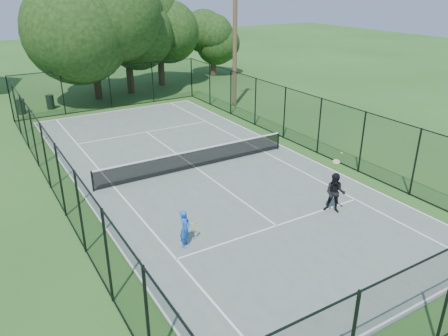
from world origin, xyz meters
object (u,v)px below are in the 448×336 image
utility_pole (235,45)px  player_black (335,193)px  player_blue (185,228)px  tennis_net (196,158)px  trash_bin_left (21,107)px  trash_bin_right (50,102)px

utility_pole → player_black: (-5.34, -15.68, -3.46)m
utility_pole → player_blue: 19.05m
tennis_net → trash_bin_left: bearing=111.4°
utility_pole → trash_bin_left: bearing=157.4°
tennis_net → player_blue: size_ratio=7.41×
tennis_net → trash_bin_right: 15.48m
trash_bin_left → trash_bin_right: size_ratio=1.04×
tennis_net → utility_pole: bearing=48.6°
tennis_net → trash_bin_right: bearing=104.2°
trash_bin_right → player_blue: bearing=-89.1°
tennis_net → utility_pole: utility_pole is taller
tennis_net → trash_bin_right: size_ratio=10.11×
utility_pole → tennis_net: bearing=-131.4°
utility_pole → player_blue: utility_pole is taller
utility_pole → trash_bin_right: bearing=152.9°
utility_pole → player_black: utility_pole is taller
tennis_net → utility_pole: size_ratio=1.18×
trash_bin_left → utility_pole: size_ratio=0.12×
trash_bin_left → player_blue: (2.29, -20.54, 0.22)m
tennis_net → player_blue: bearing=-120.8°
player_blue → trash_bin_right: bearing=90.9°
trash_bin_left → player_black: 22.96m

